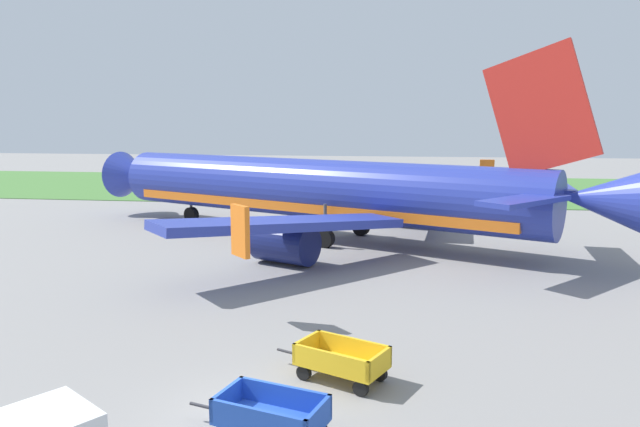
# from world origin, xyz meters

# --- Properties ---
(ground_plane) EXTENTS (220.00, 220.00, 0.00)m
(ground_plane) POSITION_xyz_m (0.00, 0.00, 0.00)
(ground_plane) COLOR gray
(grass_strip) EXTENTS (220.00, 28.00, 0.06)m
(grass_strip) POSITION_xyz_m (0.00, 51.78, 0.03)
(grass_strip) COLOR #477A38
(grass_strip) RESTS_ON ground
(airplane) EXTENTS (35.63, 29.23, 11.34)m
(airplane) POSITION_xyz_m (-1.12, 22.97, 3.05)
(airplane) COLOR #28389E
(airplane) RESTS_ON ground
(baggage_cart_nearest) EXTENTS (3.62, 2.03, 1.07)m
(baggage_cart_nearest) POSITION_xyz_m (0.87, -0.86, 0.60)
(baggage_cart_nearest) COLOR #234CB2
(baggage_cart_nearest) RESTS_ON ground
(baggage_cart_second_in_row) EXTENTS (3.54, 2.31, 1.07)m
(baggage_cart_second_in_row) POSITION_xyz_m (2.16, 2.57, 0.60)
(baggage_cart_second_in_row) COLOR gold
(baggage_cart_second_in_row) RESTS_ON ground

